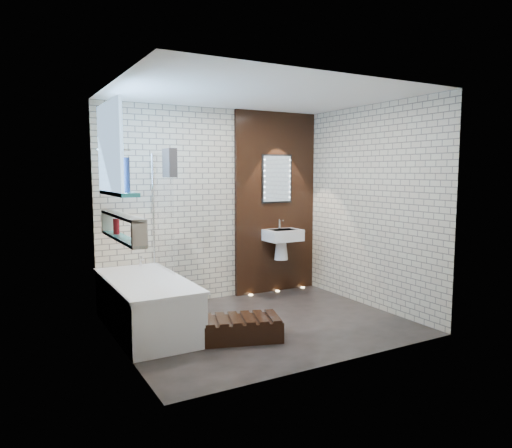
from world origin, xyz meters
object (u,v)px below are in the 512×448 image
bath_screen (163,211)px  washbasin (282,239)px  bathtub (146,304)px  walnut_step (235,330)px  led_mirror (277,179)px

bath_screen → washbasin: (1.82, 0.18, -0.49)m
washbasin → bathtub: bearing=-164.0°
bath_screen → walnut_step: bearing=-73.0°
bathtub → led_mirror: bearing=19.8°
bathtub → bath_screen: 1.14m
bath_screen → led_mirror: bearing=10.7°
bathtub → walnut_step: (0.72, -0.75, -0.18)m
washbasin → led_mirror: size_ratio=0.83×
walnut_step → led_mirror: bearing=46.5°
led_mirror → walnut_step: 2.62m
led_mirror → walnut_step: led_mirror is taller
led_mirror → walnut_step: size_ratio=0.73×
bathtub → washbasin: washbasin is taller
washbasin → walnut_step: size_ratio=0.60×
bathtub → bath_screen: (0.35, 0.44, 0.99)m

